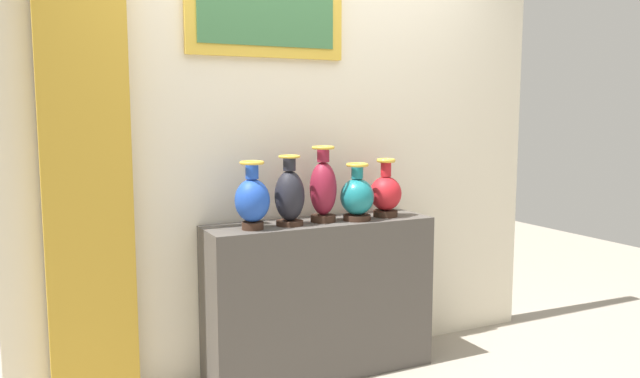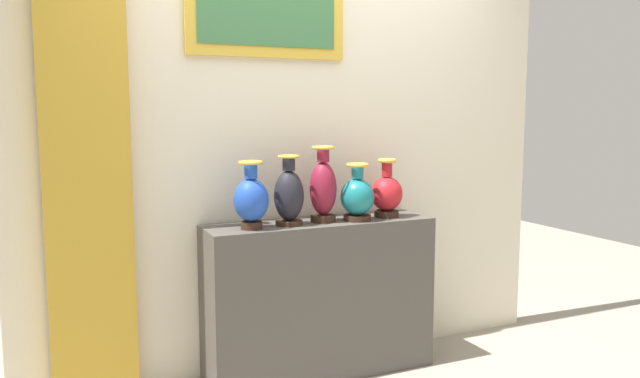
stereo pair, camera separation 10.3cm
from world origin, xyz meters
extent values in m
plane|color=gray|center=(0.00, 0.00, 0.00)|extent=(9.23, 9.23, 0.00)
cube|color=#4C4742|center=(0.00, 0.00, 0.44)|extent=(1.30, 0.35, 0.88)
cube|color=beige|center=(0.00, 0.24, 1.34)|extent=(3.23, 0.10, 2.67)
cube|color=gold|center=(-1.19, 0.12, 1.17)|extent=(0.41, 0.08, 2.35)
cylinder|color=#382319|center=(-0.42, -0.06, 0.90)|extent=(0.11, 0.11, 0.04)
ellipsoid|color=#1E47B2|center=(-0.42, -0.06, 1.03)|extent=(0.18, 0.18, 0.22)
cylinder|color=#1E47B2|center=(-0.42, -0.06, 1.18)|extent=(0.07, 0.07, 0.08)
torus|color=gold|center=(-0.42, -0.06, 1.23)|extent=(0.13, 0.13, 0.02)
cylinder|color=#382319|center=(-0.20, -0.04, 0.89)|extent=(0.15, 0.15, 0.03)
ellipsoid|color=black|center=(-0.20, -0.04, 1.04)|extent=(0.16, 0.16, 0.27)
cylinder|color=black|center=(-0.20, -0.04, 1.21)|extent=(0.07, 0.07, 0.08)
torus|color=gold|center=(-0.20, -0.04, 1.25)|extent=(0.12, 0.12, 0.01)
cylinder|color=#382319|center=(0.01, -0.02, 0.90)|extent=(0.14, 0.14, 0.04)
ellipsoid|color=maroon|center=(0.01, -0.02, 1.06)|extent=(0.15, 0.15, 0.29)
cylinder|color=maroon|center=(0.01, -0.02, 1.25)|extent=(0.07, 0.07, 0.08)
torus|color=gold|center=(0.01, -0.02, 1.29)|extent=(0.13, 0.13, 0.02)
cylinder|color=#382319|center=(0.20, -0.06, 0.89)|extent=(0.15, 0.15, 0.03)
ellipsoid|color=#19727A|center=(0.20, -0.06, 1.01)|extent=(0.19, 0.19, 0.20)
cylinder|color=#19727A|center=(0.20, -0.06, 1.15)|extent=(0.07, 0.07, 0.08)
torus|color=gold|center=(0.20, -0.06, 1.19)|extent=(0.13, 0.13, 0.02)
cylinder|color=#382319|center=(0.41, -0.02, 0.90)|extent=(0.14, 0.14, 0.04)
ellipsoid|color=red|center=(0.41, -0.02, 1.01)|extent=(0.18, 0.18, 0.20)
cylinder|color=red|center=(0.41, -0.02, 1.16)|extent=(0.06, 0.06, 0.09)
torus|color=gold|center=(0.41, -0.02, 1.21)|extent=(0.11, 0.11, 0.02)
camera|label=1|loc=(-1.51, -3.06, 1.48)|focal=35.01mm
camera|label=2|loc=(-1.42, -3.10, 1.48)|focal=35.01mm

